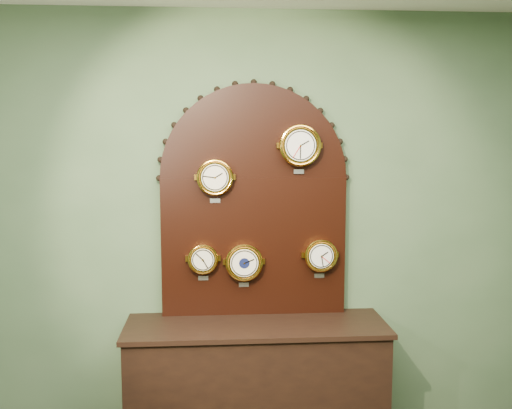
{
  "coord_description": "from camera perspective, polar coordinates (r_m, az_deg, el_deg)",
  "views": [
    {
      "loc": [
        -0.26,
        -1.25,
        2.01
      ],
      "look_at": [
        0.0,
        2.25,
        1.58
      ],
      "focal_mm": 40.5,
      "sensor_mm": 36.0,
      "label": 1
    }
  ],
  "objects": [
    {
      "name": "display_board",
      "position": [
        3.73,
        -0.22,
        1.07
      ],
      "size": [
        1.26,
        0.06,
        1.53
      ],
      "color": "black",
      "rests_on": "shop_counter"
    },
    {
      "name": "hygrometer",
      "position": [
        3.72,
        -5.26,
        -5.37
      ],
      "size": [
        0.19,
        0.08,
        0.25
      ],
      "color": "gold",
      "rests_on": "display_board"
    },
    {
      "name": "shop_counter",
      "position": [
        3.84,
        0.02,
        -17.78
      ],
      "size": [
        1.6,
        0.5,
        0.8
      ],
      "primitive_type": "cube",
      "color": "black",
      "rests_on": "ground_plane"
    },
    {
      "name": "wall_back",
      "position": [
        3.81,
        -0.28,
        -2.24
      ],
      "size": [
        4.0,
        0.0,
        4.0
      ],
      "primitive_type": "plane",
      "rotation": [
        1.57,
        0.0,
        0.0
      ],
      "color": "#4A6545",
      "rests_on": "ground"
    },
    {
      "name": "barometer",
      "position": [
        3.73,
        -1.19,
        -5.72
      ],
      "size": [
        0.24,
        0.08,
        0.29
      ],
      "color": "gold",
      "rests_on": "display_board"
    },
    {
      "name": "roman_clock",
      "position": [
        3.65,
        -4.08,
        2.7
      ],
      "size": [
        0.23,
        0.08,
        0.28
      ],
      "color": "gold",
      "rests_on": "display_board"
    },
    {
      "name": "arabic_clock",
      "position": [
        3.68,
        4.35,
        5.84
      ],
      "size": [
        0.27,
        0.08,
        0.32
      ],
      "color": "gold",
      "rests_on": "display_board"
    },
    {
      "name": "tide_clock",
      "position": [
        3.78,
        6.39,
        -5.0
      ],
      "size": [
        0.21,
        0.08,
        0.27
      ],
      "color": "gold",
      "rests_on": "display_board"
    }
  ]
}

